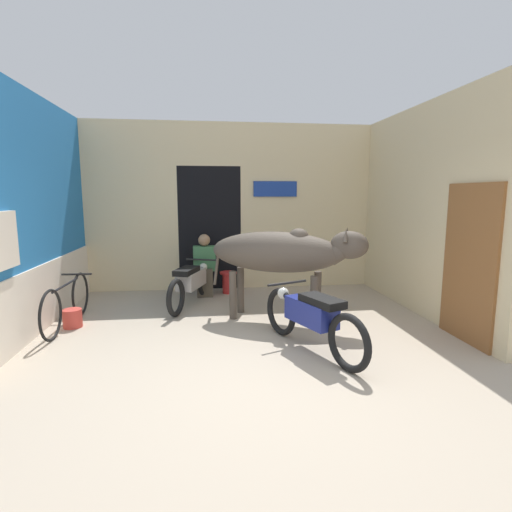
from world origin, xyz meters
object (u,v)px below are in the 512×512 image
(shopkeeper_seated, at_px, (205,264))
(bicycle, at_px, (67,303))
(motorcycle_near, at_px, (311,317))
(bucket, at_px, (72,318))
(motorcycle_far, at_px, (191,282))
(plastic_stool, at_px, (228,282))
(cow, at_px, (283,253))

(shopkeeper_seated, bearing_deg, bicycle, -141.15)
(motorcycle_near, xyz_separation_m, bucket, (-3.12, 1.27, -0.30))
(motorcycle_far, distance_m, bucket, 1.91)
(motorcycle_near, xyz_separation_m, plastic_stool, (-0.81, 2.99, -0.21))
(bicycle, relative_size, shopkeeper_seated, 1.55)
(bucket, bearing_deg, cow, -0.59)
(plastic_stool, bearing_deg, bicycle, -144.81)
(motorcycle_far, relative_size, bucket, 6.97)
(cow, bearing_deg, motorcycle_far, 144.49)
(motorcycle_far, relative_size, bicycle, 1.03)
(bicycle, relative_size, plastic_stool, 4.31)
(motorcycle_far, relative_size, shopkeeper_seated, 1.59)
(motorcycle_far, distance_m, bicycle, 1.94)
(cow, xyz_separation_m, bucket, (-3.01, 0.03, -0.88))
(bicycle, height_order, shopkeeper_seated, shopkeeper_seated)
(motorcycle_near, height_order, bicycle, motorcycle_near)
(motorcycle_far, height_order, bicycle, motorcycle_far)
(motorcycle_far, xyz_separation_m, plastic_stool, (0.67, 0.77, -0.18))
(motorcycle_near, height_order, bucket, motorcycle_near)
(motorcycle_near, bearing_deg, shopkeeper_seated, 113.60)
(cow, height_order, bicycle, cow)
(cow, xyz_separation_m, bicycle, (-3.08, 0.07, -0.67))
(bicycle, distance_m, shopkeeper_seated, 2.50)
(cow, bearing_deg, bicycle, 178.69)
(motorcycle_far, height_order, bucket, motorcycle_far)
(bicycle, distance_m, plastic_stool, 2.91)
(bicycle, bearing_deg, shopkeeper_seated, 38.85)
(cow, distance_m, shopkeeper_seated, 2.03)
(shopkeeper_seated, bearing_deg, motorcycle_near, -66.40)
(shopkeeper_seated, bearing_deg, plastic_stool, 14.91)
(motorcycle_far, distance_m, shopkeeper_seated, 0.71)
(cow, distance_m, bicycle, 3.15)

